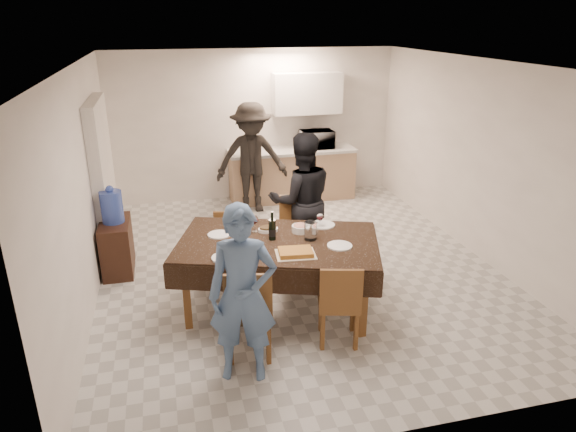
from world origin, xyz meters
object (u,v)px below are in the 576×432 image
object	(u,v)px
console	(117,246)
microwave	(317,139)
person_near	(243,295)
wine_bottle	(272,226)
person_kitchen	(252,158)
savoury_tart	(296,252)
dining_table	(278,244)
water_jug	(112,207)
water_pitcher	(310,231)
person_far	(302,201)

from	to	relation	value
console	microwave	bearing A→B (deg)	33.69
person_near	wine_bottle	bearing A→B (deg)	78.74
microwave	person_kitchen	bearing A→B (deg)	19.78
wine_bottle	savoury_tart	xyz separation A→B (m)	(0.15, -0.43, -0.13)
dining_table	water_jug	xyz separation A→B (m)	(-1.81, 1.40, 0.09)
console	person_near	world-z (taller)	person_near
water_pitcher	person_near	distance (m)	1.35
person_far	person_kitchen	distance (m)	2.14
savoury_tart	microwave	bearing A→B (deg)	70.37
console	water_pitcher	bearing A→B (deg)	-33.86
dining_table	water_jug	bearing A→B (deg)	160.65
person_near	person_kitchen	xyz separation A→B (m)	(0.82, 4.22, 0.09)
person_far	person_kitchen	xyz separation A→B (m)	(-0.28, 2.12, 0.03)
person_near	console	bearing A→B (deg)	130.36
water_jug	microwave	world-z (taller)	microwave
wine_bottle	microwave	distance (m)	3.90
water_jug	person_kitchen	distance (m)	2.73
water_pitcher	person_far	xyz separation A→B (m)	(0.20, 1.10, -0.05)
person_far	wine_bottle	bearing A→B (deg)	61.73
savoury_tart	water_pitcher	bearing A→B (deg)	52.85
console	water_jug	size ratio (longest dim) A/B	1.81
water_jug	savoury_tart	distance (m)	2.61
wine_bottle	person_kitchen	bearing A→B (deg)	84.06
console	savoury_tart	world-z (taller)	savoury_tart
person_near	person_far	size ratio (longest dim) A/B	0.94
dining_table	water_pitcher	world-z (taller)	water_pitcher
water_pitcher	person_kitchen	world-z (taller)	person_kitchen
wine_bottle	person_near	distance (m)	1.22
dining_table	savoury_tart	distance (m)	0.40
console	person_kitchen	distance (m)	2.79
dining_table	wine_bottle	bearing A→B (deg)	153.37
person_near	person_far	xyz separation A→B (m)	(1.10, 2.10, 0.06)
savoury_tart	person_far	world-z (taller)	person_far
dining_table	person_kitchen	bearing A→B (deg)	103.41
savoury_tart	person_kitchen	world-z (taller)	person_kitchen
water_jug	microwave	bearing A→B (deg)	33.69
dining_table	water_jug	distance (m)	2.28
console	person_near	size ratio (longest dim) A/B	0.44
microwave	person_far	world-z (taller)	person_far
water_jug	dining_table	bearing A→B (deg)	-37.72
savoury_tart	person_near	distance (m)	0.93
wine_bottle	person_kitchen	distance (m)	3.14
water_jug	person_near	size ratio (longest dim) A/B	0.24
savoury_tart	person_kitchen	distance (m)	3.55
wine_bottle	console	bearing A→B (deg)	142.51
person_far	dining_table	bearing A→B (deg)	65.05
water_jug	console	bearing A→B (deg)	0.00
dining_table	microwave	xyz separation A→B (m)	(1.53, 3.62, 0.27)
savoury_tart	person_kitchen	xyz separation A→B (m)	(0.17, 3.55, 0.06)
savoury_tart	person_kitchen	size ratio (longest dim) A/B	0.22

